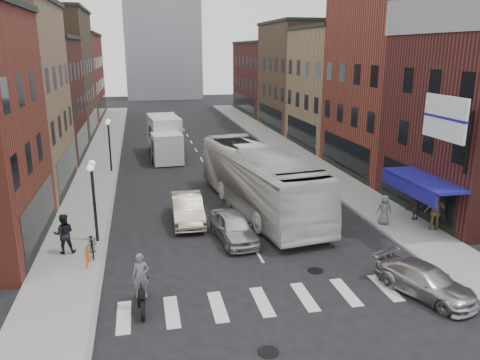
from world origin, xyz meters
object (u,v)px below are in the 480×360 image
ped_left_solo (64,234)px  ped_right_a (416,205)px  ped_right_c (384,210)px  box_truck (165,138)px  sedan_left_near (234,227)px  streetlamp_near (93,187)px  parked_bicycle (92,243)px  streetlamp_far (109,135)px  billboard_sign (446,119)px  curb_car (425,281)px  sedan_left_far (187,209)px  ped_right_b (436,212)px  bike_rack (87,257)px  transit_bus (259,179)px  motorcycle_rider (141,284)px

ped_left_solo → ped_right_a: bearing=179.0°
ped_right_c → box_truck: bearing=-51.2°
sedan_left_near → ped_right_c: size_ratio=2.60×
streetlamp_near → parked_bicycle: bearing=-94.0°
streetlamp_near → streetlamp_far: (0.00, 14.00, 0.00)m
billboard_sign → curb_car: billboard_sign is taller
box_truck → sedan_left_far: (0.21, -16.50, -0.96)m
streetlamp_far → ped_right_c: (14.84, -14.84, -1.96)m
sedan_left_far → ped_right_a: ped_right_a is taller
ped_right_b → ped_right_c: size_ratio=1.22×
bike_rack → ped_right_a: 17.23m
ped_left_solo → ped_right_c: 16.17m
sedan_left_near → ped_right_c: bearing=-4.9°
transit_bus → ped_right_a: bearing=-33.8°
streetlamp_far → ped_right_a: streetlamp_far is taller
transit_bus → ped_left_solo: bearing=-164.4°
streetlamp_near → bike_rack: streetlamp_near is taller
box_truck → ped_right_c: (10.42, -19.44, -0.77)m
billboard_sign → ped_right_b: 5.28m
box_truck → ped_right_c: box_truck is taller
billboard_sign → bike_rack: billboard_sign is taller
bike_rack → ped_left_solo: (-1.13, 1.57, 0.54)m
streetlamp_near → sedan_left_near: size_ratio=0.99×
streetlamp_far → sedan_left_near: 16.54m
billboard_sign → streetlamp_near: billboard_sign is taller
ped_right_c → parked_bicycle: bearing=12.9°
ped_left_solo → ped_right_b: bearing=173.8°
transit_bus → ped_right_a: (7.91, -3.85, -0.90)m
sedan_left_far → curb_car: (8.15, -9.91, -0.17)m
parked_bicycle → ped_left_solo: bearing=157.1°
curb_car → ped_right_a: bearing=38.5°
ped_left_solo → sedan_left_near: bearing=178.0°
motorcycle_rider → transit_bus: (6.90, 9.92, 0.82)m
streetlamp_near → curb_car: 15.15m
streetlamp_far → box_truck: streetlamp_far is taller
sedan_left_far → streetlamp_far: bearing=112.5°
sedan_left_near → ped_right_c: ped_right_c is taller
streetlamp_near → transit_bus: (8.98, 3.33, -1.06)m
streetlamp_near → sedan_left_near: streetlamp_near is taller
ped_right_b → ped_left_solo: bearing=16.4°
transit_bus → sedan_left_far: bearing=-172.1°
streetlamp_far → curb_car: size_ratio=1.01×
bike_rack → ped_right_b: (17.20, 0.54, 0.58)m
curb_car → ped_right_c: (2.06, 6.97, 0.36)m
motorcycle_rider → transit_bus: 12.11m
bike_rack → ped_right_a: (17.09, 2.17, 0.40)m
transit_bus → curb_car: (3.80, -11.14, -1.26)m
billboard_sign → streetlamp_near: (-15.99, 3.50, -3.22)m
ped_right_b → ped_right_c: bearing=-11.8°
billboard_sign → box_truck: billboard_sign is taller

